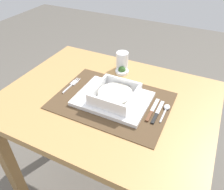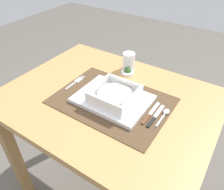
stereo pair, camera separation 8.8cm
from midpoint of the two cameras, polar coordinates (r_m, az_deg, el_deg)
name	(u,v)px [view 1 (the left image)]	position (r m, az deg, el deg)	size (l,w,h in m)	color
ground_plane	(109,189)	(1.48, -2.70, -23.10)	(6.00, 6.00, 0.00)	#59544C
dining_table	(108,117)	(1.00, -3.69, -5.89)	(0.88, 0.67, 0.72)	#B2844C
placemat	(112,101)	(0.90, -2.81, -1.54)	(0.46, 0.33, 0.00)	#4C3823
serving_plate	(113,99)	(0.90, -2.60, -1.08)	(0.29, 0.21, 0.02)	white
porridge_bowl	(115,95)	(0.87, -2.11, -0.18)	(0.16, 0.16, 0.05)	white
fork	(72,84)	(1.01, -12.64, 2.64)	(0.02, 0.13, 0.00)	silver
spoon	(166,109)	(0.87, 10.99, -3.60)	(0.02, 0.11, 0.01)	silver
butter_knife	(157,113)	(0.84, 8.61, -4.80)	(0.01, 0.14, 0.01)	black
bread_knife	(152,111)	(0.85, 7.32, -4.23)	(0.01, 0.14, 0.01)	#59331E
drinking_glass	(122,62)	(1.09, 0.30, 8.49)	(0.06, 0.06, 0.09)	white
condiment_saucer	(122,71)	(1.07, 0.22, 6.21)	(0.06, 0.06, 0.04)	white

